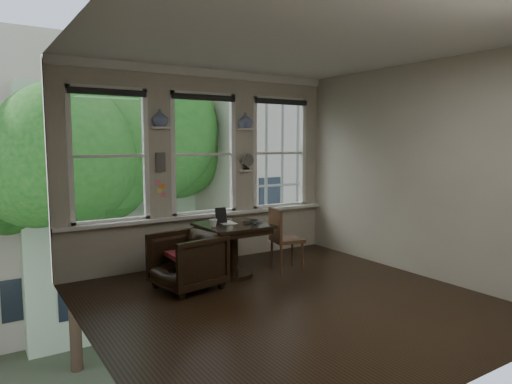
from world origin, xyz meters
TOP-DOWN VIEW (x-y plane):
  - ground at (0.00, 0.00)m, footprint 4.50×4.50m
  - ceiling at (0.00, 0.00)m, footprint 4.50×4.50m
  - wall_back at (0.00, 2.25)m, footprint 4.50×0.00m
  - wall_front at (0.00, -2.25)m, footprint 4.50×0.00m
  - wall_left at (-2.25, 0.00)m, footprint 0.00×4.50m
  - wall_right at (2.25, 0.00)m, footprint 0.00×4.50m
  - window_left at (-1.45, 2.25)m, footprint 1.10×0.12m
  - window_center at (0.00, 2.25)m, footprint 1.10×0.12m
  - window_right at (1.45, 2.25)m, footprint 1.10×0.12m
  - shelf_left at (-0.72, 2.15)m, footprint 0.26×0.16m
  - shelf_right at (0.72, 2.15)m, footprint 0.26×0.16m
  - intercom at (-0.72, 2.18)m, footprint 0.14×0.06m
  - sticky_notes at (-0.72, 2.19)m, footprint 0.16×0.01m
  - desk_fan at (0.72, 2.13)m, footprint 0.20×0.20m
  - vase_left at (-0.72, 2.15)m, footprint 0.24×0.24m
  - vase_right at (0.72, 2.15)m, footprint 0.24×0.24m
  - table at (-0.03, 1.26)m, footprint 0.90×0.90m
  - armchair_left at (-0.80, 1.10)m, footprint 0.92×0.91m
  - cushion_red at (-0.80, 1.10)m, footprint 0.45×0.45m
  - side_chair_right at (0.81, 1.12)m, footprint 0.50×0.50m
  - laptop at (0.25, 1.13)m, footprint 0.31×0.20m
  - mug at (-0.35, 1.23)m, footprint 0.11×0.11m
  - drinking_glass at (0.15, 0.97)m, footprint 0.12×0.12m
  - tablet at (-0.13, 1.42)m, footprint 0.17×0.09m
  - papers at (-0.06, 1.38)m, footprint 0.25×0.32m

SIDE VIEW (x-z plane):
  - ground at x=0.00m, z-range 0.00..0.00m
  - armchair_left at x=-0.80m, z-range 0.00..0.73m
  - table at x=-0.03m, z-range 0.00..0.75m
  - cushion_red at x=-0.80m, z-range 0.42..0.48m
  - side_chair_right at x=0.81m, z-range 0.00..0.92m
  - papers at x=-0.06m, z-range 0.75..0.75m
  - laptop at x=0.25m, z-range 0.75..0.77m
  - drinking_glass at x=0.15m, z-range 0.75..0.84m
  - mug at x=-0.35m, z-range 0.75..0.85m
  - tablet at x=-0.13m, z-range 0.75..0.97m
  - sticky_notes at x=-0.72m, z-range 1.13..1.37m
  - wall_back at x=0.00m, z-range -0.75..3.75m
  - wall_front at x=0.00m, z-range -0.75..3.75m
  - wall_left at x=-2.25m, z-range -0.75..3.75m
  - wall_right at x=2.25m, z-range -0.75..3.75m
  - desk_fan at x=0.72m, z-range 1.41..1.65m
  - intercom at x=-0.72m, z-range 1.46..1.74m
  - window_left at x=-1.45m, z-range 0.75..2.65m
  - window_center at x=0.00m, z-range 0.75..2.65m
  - window_right at x=1.45m, z-range 0.75..2.65m
  - shelf_left at x=-0.72m, z-range 2.08..2.12m
  - shelf_right at x=0.72m, z-range 2.08..2.12m
  - vase_left at x=-0.72m, z-range 2.12..2.36m
  - vase_right at x=0.72m, z-range 2.12..2.36m
  - ceiling at x=0.00m, z-range 3.00..3.00m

